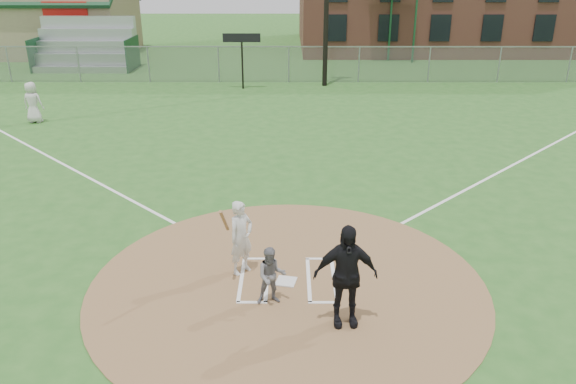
{
  "coord_description": "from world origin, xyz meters",
  "views": [
    {
      "loc": [
        0.03,
        -10.34,
        6.33
      ],
      "look_at": [
        0.0,
        2.0,
        1.3
      ],
      "focal_mm": 35.0,
      "sensor_mm": 36.0,
      "label": 1
    }
  ],
  "objects_px": {
    "catcher": "(271,276)",
    "umpire": "(345,276)",
    "home_plate": "(286,281)",
    "ondeck_player": "(33,102)",
    "batter_at_plate": "(241,237)"
  },
  "relations": [
    {
      "from": "umpire",
      "to": "batter_at_plate",
      "type": "xyz_separation_m",
      "value": [
        -2.07,
        1.88,
        -0.17
      ]
    },
    {
      "from": "catcher",
      "to": "umpire",
      "type": "height_order",
      "value": "umpire"
    },
    {
      "from": "catcher",
      "to": "umpire",
      "type": "bearing_deg",
      "value": -33.66
    },
    {
      "from": "umpire",
      "to": "ondeck_player",
      "type": "distance_m",
      "value": 18.82
    },
    {
      "from": "home_plate",
      "to": "batter_at_plate",
      "type": "distance_m",
      "value": 1.35
    },
    {
      "from": "home_plate",
      "to": "catcher",
      "type": "distance_m",
      "value": 1.01
    },
    {
      "from": "home_plate",
      "to": "catcher",
      "type": "xyz_separation_m",
      "value": [
        -0.29,
        -0.77,
        0.59
      ]
    },
    {
      "from": "home_plate",
      "to": "ondeck_player",
      "type": "relative_size",
      "value": 0.24
    },
    {
      "from": "ondeck_player",
      "to": "umpire",
      "type": "bearing_deg",
      "value": 136.74
    },
    {
      "from": "umpire",
      "to": "catcher",
      "type": "bearing_deg",
      "value": 150.27
    },
    {
      "from": "home_plate",
      "to": "umpire",
      "type": "relative_size",
      "value": 0.2
    },
    {
      "from": "catcher",
      "to": "batter_at_plate",
      "type": "height_order",
      "value": "batter_at_plate"
    },
    {
      "from": "batter_at_plate",
      "to": "catcher",
      "type": "bearing_deg",
      "value": -60.34
    },
    {
      "from": "umpire",
      "to": "batter_at_plate",
      "type": "relative_size",
      "value": 1.14
    },
    {
      "from": "home_plate",
      "to": "catcher",
      "type": "relative_size",
      "value": 0.34
    }
  ]
}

